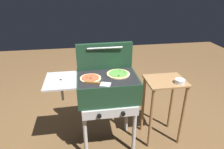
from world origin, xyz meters
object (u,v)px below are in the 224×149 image
(spatula, at_px, (98,83))
(grill, at_px, (106,89))
(prep_table, at_px, (163,98))
(pizza_pepperoni, at_px, (90,78))
(topping_bowl_near, at_px, (180,81))
(pizza_veggie, at_px, (118,74))

(spatula, bearing_deg, grill, 56.48)
(spatula, xyz_separation_m, prep_table, (0.77, 0.16, -0.34))
(pizza_pepperoni, bearing_deg, prep_table, 1.95)
(topping_bowl_near, bearing_deg, grill, 173.53)
(grill, relative_size, pizza_veggie, 3.87)
(grill, distance_m, topping_bowl_near, 0.80)
(pizza_pepperoni, relative_size, spatula, 0.82)
(pizza_pepperoni, bearing_deg, grill, 8.36)
(grill, distance_m, pizza_veggie, 0.21)
(grill, xyz_separation_m, pizza_pepperoni, (-0.16, -0.02, 0.15))
(grill, distance_m, pizza_pepperoni, 0.23)
(spatula, bearing_deg, topping_bowl_near, 3.93)
(spatula, relative_size, topping_bowl_near, 2.44)
(grill, xyz_separation_m, spatula, (-0.10, -0.15, 0.15))
(pizza_pepperoni, height_order, topping_bowl_near, pizza_pepperoni)
(grill, distance_m, spatula, 0.24)
(prep_table, relative_size, topping_bowl_near, 7.44)
(pizza_veggie, xyz_separation_m, pizza_pepperoni, (-0.30, -0.06, 0.00))
(topping_bowl_near, bearing_deg, pizza_pepperoni, 176.07)
(pizza_pepperoni, height_order, spatula, pizza_pepperoni)
(pizza_pepperoni, xyz_separation_m, topping_bowl_near, (0.96, -0.07, -0.08))
(pizza_veggie, bearing_deg, grill, -165.13)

